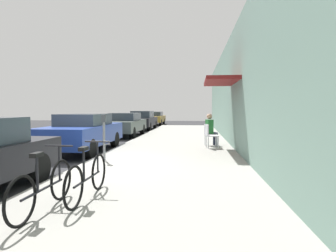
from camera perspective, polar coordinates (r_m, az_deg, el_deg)
name	(u,v)px	position (r m, az deg, el deg)	size (l,w,h in m)	color
ground_plane	(82,168)	(8.01, -17.22, -8.16)	(60.00, 60.00, 0.00)	#2D2D30
sidewalk_slab	(171,155)	(9.38, 0.58, -5.93)	(4.50, 32.00, 0.12)	#9E9B93
building_facade	(245,86)	(9.38, 15.47, 7.95)	(1.40, 32.00, 4.68)	gray
parked_car_1	(83,132)	(10.83, -17.00, -1.17)	(1.80, 4.40, 1.42)	navy
parked_car_2	(125,124)	(16.54, -8.88, 0.42)	(1.80, 4.40, 1.37)	#47514C
parked_car_3	(142,120)	(21.75, -5.32, 1.24)	(1.80, 4.40, 1.44)	black
parked_car_4	(154,118)	(27.98, -2.82, 1.68)	(1.80, 4.40, 1.33)	#A58433
parking_meter	(104,134)	(8.20, -13.02, -1.56)	(0.12, 0.10, 1.32)	slate
bicycle_0	(88,177)	(4.83, -16.17, -10.02)	(0.46, 1.71, 0.90)	black
bicycle_1	(44,187)	(4.47, -24.17, -11.32)	(0.46, 1.71, 0.90)	black
cafe_chair_0	(210,135)	(10.60, 8.65, -1.80)	(0.50, 0.50, 0.87)	silver
cafe_chair_1	(209,133)	(11.35, 8.48, -1.45)	(0.56, 0.56, 0.87)	silver
seated_patron_1	(211,128)	(11.36, 8.77, -0.48)	(0.51, 0.47, 1.29)	#232838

